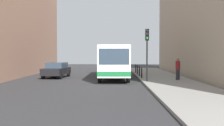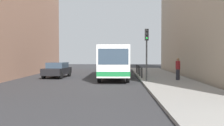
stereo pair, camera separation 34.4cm
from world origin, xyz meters
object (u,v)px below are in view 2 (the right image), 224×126
at_px(bus, 114,60).
at_px(pedestrian_near_signal, 178,69).
at_px(car_beside_bus, 57,70).
at_px(bollard_mid, 140,71).
at_px(bollard_near, 142,73).
at_px(bollard_farthest, 137,69).
at_px(bollard_far, 138,70).
at_px(traffic_light, 147,45).
at_px(car_behind_bus, 115,65).

relative_size(bus, pedestrian_near_signal, 6.09).
bearing_deg(car_beside_bus, bollard_mid, -173.24).
bearing_deg(bollard_near, bollard_farthest, 90.00).
relative_size(bollard_near, pedestrian_near_signal, 0.52).
bearing_deg(bollard_farthest, bus, -113.48).
distance_m(bollard_far, bollard_farthest, 2.36).
height_order(bus, car_beside_bus, bus).
relative_size(traffic_light, bollard_far, 4.32).
xyz_separation_m(car_beside_bus, car_behind_bus, (5.57, 10.25, 0.00)).
distance_m(car_beside_bus, bollard_farthest, 9.51).
xyz_separation_m(bus, car_behind_bus, (0.01, 11.00, -0.94)).
bearing_deg(bollard_far, bollard_farthest, 90.00).
distance_m(traffic_light, bollard_far, 8.23).
relative_size(traffic_light, bollard_mid, 4.32).
relative_size(car_behind_bus, pedestrian_near_signal, 2.50).
distance_m(bus, bollard_far, 4.39).
relative_size(car_beside_bus, bollard_far, 4.77).
bearing_deg(bollard_mid, car_beside_bus, -177.78).
xyz_separation_m(car_beside_bus, pedestrian_near_signal, (10.91, -3.81, 0.28)).
distance_m(car_behind_bus, traffic_light, 15.83).
distance_m(car_behind_bus, bollard_farthest, 5.79).
bearing_deg(bollard_mid, bollard_farthest, 90.00).
bearing_deg(car_behind_bus, bollard_mid, 108.67).
distance_m(car_beside_bus, pedestrian_near_signal, 11.56).
height_order(bollard_farthest, pedestrian_near_signal, pedestrian_near_signal).
height_order(car_behind_bus, traffic_light, traffic_light).
bearing_deg(car_behind_bus, pedestrian_near_signal, 115.29).
xyz_separation_m(car_beside_bus, bollard_far, (8.08, 2.67, -0.16)).
relative_size(traffic_light, bollard_near, 4.32).
xyz_separation_m(bus, car_beside_bus, (-5.57, 0.76, -0.94)).
height_order(car_beside_bus, bollard_mid, car_beside_bus).
distance_m(car_behind_bus, bollard_far, 7.98).
height_order(car_beside_bus, pedestrian_near_signal, pedestrian_near_signal).
bearing_deg(traffic_light, bollard_farthest, 90.56).
bearing_deg(bollard_near, pedestrian_near_signal, -32.03).
bearing_deg(bollard_far, car_behind_bus, 108.30).
height_order(car_behind_bus, bollard_near, car_behind_bus).
distance_m(bus, bollard_farthest, 6.40).
xyz_separation_m(bollard_farthest, pedestrian_near_signal, (2.83, -8.84, 0.44)).
height_order(traffic_light, bollard_farthest, traffic_light).
distance_m(car_beside_bus, bollard_mid, 8.08).
distance_m(bollard_far, pedestrian_near_signal, 7.09).
bearing_deg(pedestrian_near_signal, bollard_farthest, -0.56).
relative_size(car_beside_bus, pedestrian_near_signal, 2.50).
bearing_deg(bus, bollard_mid, -157.30).
relative_size(bus, car_beside_bus, 2.44).
distance_m(bollard_near, bollard_farthest, 7.07).
bearing_deg(traffic_light, car_behind_bus, 99.57).
xyz_separation_m(bollard_near, bollard_far, (0.00, 4.71, 0.00)).
bearing_deg(bollard_far, bollard_mid, -90.00).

